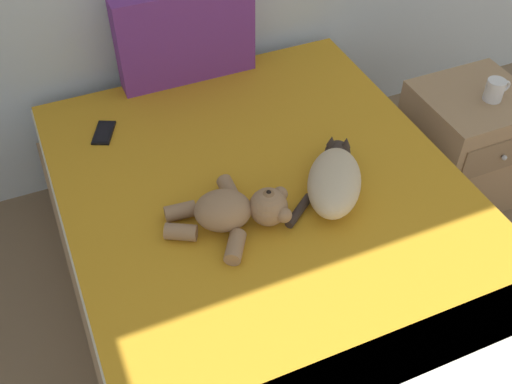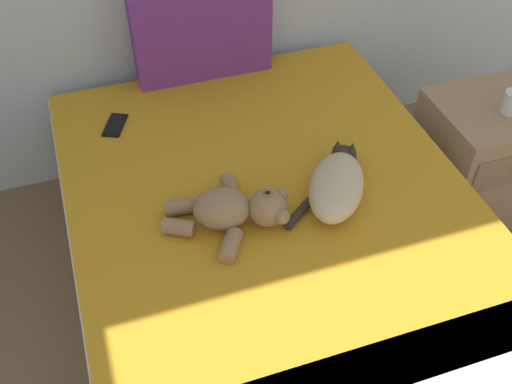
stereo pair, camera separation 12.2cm
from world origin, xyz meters
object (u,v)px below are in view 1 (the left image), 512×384
(nightstand, at_px, (462,147))
(cat, at_px, (334,180))
(patterned_cushion, at_px, (185,35))
(teddy_bear, at_px, (236,211))
(bed, at_px, (271,250))
(mug, at_px, (495,90))
(cell_phone, at_px, (104,133))

(nightstand, bearing_deg, cat, -162.78)
(patterned_cushion, distance_m, nightstand, 1.37)
(patterned_cushion, bearing_deg, cat, -75.50)
(patterned_cushion, bearing_deg, teddy_bear, -98.51)
(bed, relative_size, mug, 15.89)
(cat, distance_m, cell_phone, 0.97)
(nightstand, bearing_deg, cell_phone, 165.17)
(teddy_bear, xyz_separation_m, nightstand, (1.23, 0.26, -0.33))
(cell_phone, bearing_deg, nightstand, -14.83)
(teddy_bear, distance_m, mug, 1.29)
(patterned_cushion, relative_size, teddy_bear, 1.34)
(bed, relative_size, cat, 4.72)
(nightstand, bearing_deg, bed, -169.03)
(mug, bearing_deg, nightstand, 129.35)
(bed, height_order, nightstand, nightstand)
(cell_phone, height_order, mug, mug)
(teddy_bear, relative_size, cell_phone, 2.76)
(bed, bearing_deg, teddy_bear, -161.89)
(bed, xyz_separation_m, cat, (0.22, -0.06, 0.35))
(patterned_cushion, bearing_deg, nightstand, -31.27)
(patterned_cushion, distance_m, teddy_bear, 0.95)
(patterned_cushion, bearing_deg, mug, -32.10)
(patterned_cushion, relative_size, cell_phone, 3.68)
(mug, bearing_deg, cat, -166.15)
(mug, bearing_deg, bed, -171.66)
(bed, height_order, patterned_cushion, patterned_cushion)
(nightstand, bearing_deg, patterned_cushion, 148.73)
(nightstand, xyz_separation_m, mug, (0.04, -0.05, 0.34))
(patterned_cushion, height_order, cat, patterned_cushion)
(patterned_cushion, xyz_separation_m, mug, (1.13, -0.71, -0.14))
(patterned_cushion, xyz_separation_m, cell_phone, (-0.45, -0.26, -0.21))
(teddy_bear, relative_size, nightstand, 0.78)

